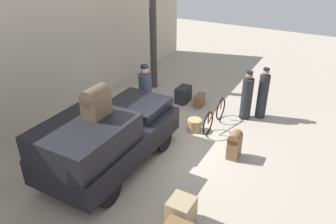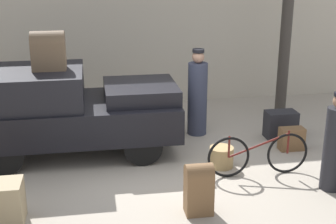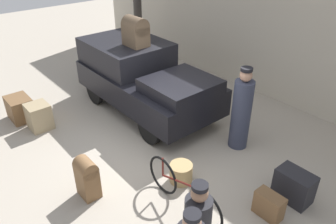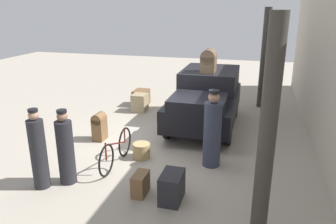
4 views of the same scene
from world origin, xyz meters
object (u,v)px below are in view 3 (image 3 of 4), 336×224
object	(u,v)px
wicker_basket	(181,173)
trunk_umber_medium	(39,116)
truck	(143,76)
conductor_in_dark_uniform	(241,112)
bicycle	(183,191)
suitcase_small_leather	(269,205)
trunk_barrel_dark	(87,177)
trunk_on_truck_roof	(135,31)
suitcase_tan_flat	(20,108)
suitcase_black_upright	(294,186)

from	to	relation	value
wicker_basket	trunk_umber_medium	distance (m)	3.80
truck	conductor_in_dark_uniform	size ratio (longest dim) A/B	2.13
bicycle	suitcase_small_leather	distance (m)	1.44
conductor_in_dark_uniform	suitcase_small_leather	size ratio (longest dim) A/B	3.85
trunk_barrel_dark	trunk_on_truck_roof	size ratio (longest dim) A/B	1.11
suitcase_small_leather	trunk_on_truck_roof	bearing A→B (deg)	172.32
bicycle	trunk_umber_medium	bearing A→B (deg)	-167.61
conductor_in_dark_uniform	suitcase_tan_flat	bearing A→B (deg)	-142.17
wicker_basket	trunk_umber_medium	bearing A→B (deg)	-159.39
suitcase_tan_flat	trunk_umber_medium	xyz separation A→B (m)	(0.73, 0.21, 0.02)
bicycle	suitcase_small_leather	size ratio (longest dim) A/B	3.77
truck	wicker_basket	xyz separation A→B (m)	(2.77, -1.16, -0.73)
suitcase_black_upright	trunk_umber_medium	xyz separation A→B (m)	(-5.17, -2.54, 0.02)
conductor_in_dark_uniform	trunk_umber_medium	distance (m)	4.68
truck	suitcase_small_leather	world-z (taller)	truck
bicycle	conductor_in_dark_uniform	world-z (taller)	conductor_in_dark_uniform
bicycle	trunk_barrel_dark	world-z (taller)	same
suitcase_black_upright	suitcase_tan_flat	bearing A→B (deg)	-155.03
wicker_basket	trunk_umber_medium	world-z (taller)	trunk_umber_medium
trunk_barrel_dark	trunk_umber_medium	size ratio (longest dim) A/B	1.26
conductor_in_dark_uniform	trunk_umber_medium	world-z (taller)	conductor_in_dark_uniform
suitcase_small_leather	trunk_on_truck_roof	xyz separation A→B (m)	(-4.57, 0.62, 1.79)
wicker_basket	suitcase_small_leather	size ratio (longest dim) A/B	0.91
trunk_umber_medium	truck	bearing A→B (deg)	72.63
truck	trunk_on_truck_roof	bearing A→B (deg)	180.00
trunk_barrel_dark	trunk_umber_medium	distance (m)	2.78
conductor_in_dark_uniform	trunk_barrel_dark	bearing A→B (deg)	-102.44
conductor_in_dark_uniform	trunk_on_truck_roof	xyz separation A→B (m)	(-2.94, -0.58, 1.17)
wicker_basket	trunk_on_truck_roof	bearing A→B (deg)	158.86
bicycle	conductor_in_dark_uniform	size ratio (longest dim) A/B	0.98
wicker_basket	trunk_on_truck_roof	distance (m)	3.70
conductor_in_dark_uniform	suitcase_black_upright	bearing A→B (deg)	-17.48
truck	trunk_barrel_dark	xyz separation A→B (m)	(1.99, -2.68, -0.49)
truck	bicycle	xyz separation A→B (m)	(3.30, -1.60, -0.53)
conductor_in_dark_uniform	bicycle	bearing A→B (deg)	-74.88
bicycle	trunk_barrel_dark	xyz separation A→B (m)	(-1.31, -1.09, 0.04)
trunk_barrel_dark	suitcase_tan_flat	xyz separation A→B (m)	(-3.50, -0.02, -0.13)
suitcase_black_upright	wicker_basket	bearing A→B (deg)	-143.39
truck	suitcase_small_leather	distance (m)	4.45
truck	suitcase_tan_flat	distance (m)	3.15
conductor_in_dark_uniform	suitcase_small_leather	xyz separation A→B (m)	(1.64, -1.19, -0.62)
bicycle	suitcase_tan_flat	world-z (taller)	bicycle
trunk_barrel_dark	trunk_umber_medium	world-z (taller)	trunk_barrel_dark
wicker_basket	trunk_umber_medium	xyz separation A→B (m)	(-3.55, -1.34, 0.13)
suitcase_black_upright	trunk_barrel_dark	size ratio (longest dim) A/B	0.81
trunk_barrel_dark	trunk_on_truck_roof	xyz separation A→B (m)	(-2.22, 2.68, 1.60)
conductor_in_dark_uniform	suitcase_small_leather	world-z (taller)	conductor_in_dark_uniform
truck	trunk_barrel_dark	world-z (taller)	truck
truck	bicycle	size ratio (longest dim) A/B	2.18
suitcase_tan_flat	trunk_on_truck_roof	world-z (taller)	trunk_on_truck_roof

